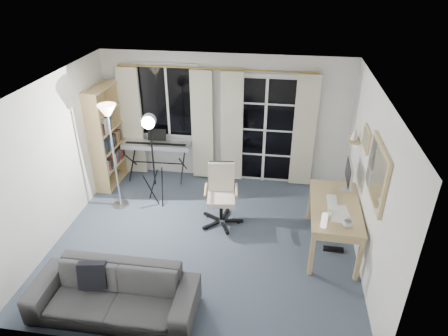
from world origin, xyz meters
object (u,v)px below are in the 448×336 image
at_px(torchiere_lamp, 109,126).
at_px(monitor, 349,174).
at_px(office_chair, 221,189).
at_px(sofa, 113,288).
at_px(mug, 348,223).
at_px(studio_light, 150,132).
at_px(bookshelf, 105,140).
at_px(keyboard_piano, 156,146).
at_px(desk, 335,210).

bearing_deg(torchiere_lamp, monitor, -2.20).
xyz_separation_m(office_chair, sofa, (-0.99, -2.11, -0.19)).
bearing_deg(mug, sofa, -157.63).
height_order(studio_light, sofa, studio_light).
xyz_separation_m(studio_light, sofa, (0.20, -2.36, -0.99)).
bearing_deg(studio_light, sofa, -93.61).
bearing_deg(bookshelf, keyboard_piano, 19.13).
height_order(bookshelf, studio_light, bookshelf).
height_order(torchiere_lamp, mug, torchiere_lamp).
distance_m(torchiere_lamp, keyboard_piano, 1.33).
xyz_separation_m(torchiere_lamp, studio_light, (0.62, 0.11, -0.11)).
xyz_separation_m(bookshelf, desk, (4.00, -1.33, -0.25)).
bearing_deg(sofa, studio_light, 94.81).
relative_size(office_chair, monitor, 1.87).
bearing_deg(studio_light, monitor, -13.21).
height_order(keyboard_piano, mug, keyboard_piano).
xyz_separation_m(keyboard_piano, monitor, (3.33, -1.14, 0.32)).
height_order(bookshelf, office_chair, bookshelf).
bearing_deg(bookshelf, office_chair, -18.64).
relative_size(studio_light, office_chair, 1.72).
bearing_deg(desk, monitor, 67.86).
relative_size(studio_light, sofa, 0.86).
height_order(studio_light, office_chair, studio_light).
height_order(office_chair, monitor, monitor).
relative_size(keyboard_piano, mug, 10.65).
bearing_deg(keyboard_piano, monitor, -21.21).
height_order(bookshelf, torchiere_lamp, bookshelf).
bearing_deg(desk, studio_light, 167.88).
distance_m(bookshelf, monitor, 4.29).
distance_m(keyboard_piano, studio_light, 1.13).
bearing_deg(mug, desk, 101.31).
relative_size(desk, monitor, 2.62).
xyz_separation_m(studio_light, monitor, (3.11, -0.25, -0.36)).
xyz_separation_m(mug, sofa, (-2.81, -1.16, -0.41)).
bearing_deg(studio_light, desk, -22.12).
bearing_deg(monitor, sofa, -142.62).
relative_size(keyboard_piano, monitor, 2.42).
distance_m(office_chair, monitor, 1.97).
bearing_deg(torchiere_lamp, keyboard_piano, 68.32).
bearing_deg(monitor, office_chair, -178.56).
height_order(torchiere_lamp, studio_light, torchiere_lamp).
bearing_deg(sofa, bookshelf, 113.31).
height_order(desk, mug, mug).
bearing_deg(torchiere_lamp, office_chair, -4.52).
height_order(bookshelf, sofa, bookshelf).
height_order(monitor, sofa, monitor).
distance_m(torchiere_lamp, mug, 3.85).
bearing_deg(desk, sofa, -147.12).
distance_m(bookshelf, mug, 4.49).
height_order(desk, sofa, sofa).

